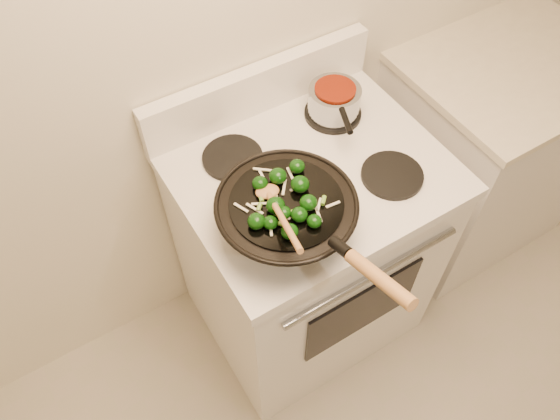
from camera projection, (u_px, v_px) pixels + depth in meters
stove at (305, 249)px, 1.96m from camera, size 0.78×0.67×1.08m
counter_unit at (482, 152)px, 2.26m from camera, size 0.77×0.62×0.91m
wok at (287, 215)px, 1.40m from camera, size 0.37×0.61×0.24m
stirfry at (286, 201)px, 1.34m from camera, size 0.23×0.25×0.04m
wooden_spoon at (276, 207)px, 1.31m from camera, size 0.10×0.28×0.11m
saucepan at (334, 101)px, 1.68m from camera, size 0.16×0.25×0.10m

